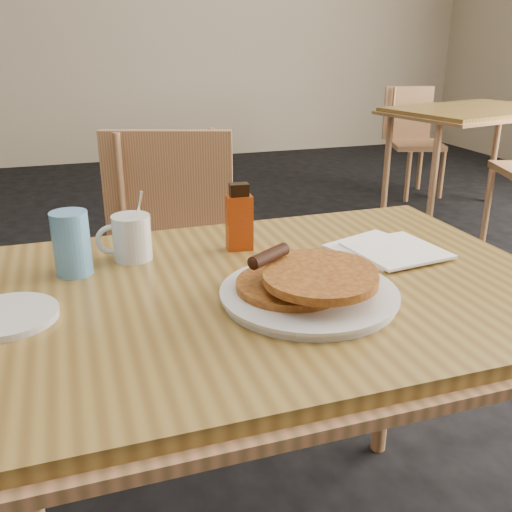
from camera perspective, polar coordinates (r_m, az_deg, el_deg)
The scene contains 11 objects.
wall_back at distance 5.94m, azimuth -16.89°, elevation 22.34°, with size 8.00×8.00×0.00m, color #BBB291.
main_table at distance 1.10m, azimuth 0.04°, elevation -4.95°, with size 1.20×0.82×0.75m.
neighbor_table at distance 4.14m, azimuth 20.94°, elevation 13.05°, with size 1.25×0.98×0.75m.
chair_main_far at distance 1.83m, azimuth -7.94°, elevation 0.35°, with size 0.53×0.54×0.92m.
chair_neighbor_far at distance 4.74m, azimuth 15.34°, elevation 11.91°, with size 0.48×0.49×0.83m.
pancake_plate at distance 1.02m, azimuth 5.35°, elevation -3.09°, with size 0.32×0.32×0.09m.
coffee_mug at distance 1.22m, azimuth -12.43°, elevation 1.88°, with size 0.11×0.08×0.15m.
syrup_bottle at distance 1.24m, azimuth -1.68°, elevation 3.69°, with size 0.06×0.04×0.15m.
napkin_stack at distance 1.28m, azimuth 13.04°, elevation 0.65°, with size 0.24×0.25×0.01m.
blue_tumbler at distance 1.17m, azimuth -17.96°, elevation 1.22°, with size 0.07×0.07×0.13m, color #5797CE.
side_saucer at distance 1.04m, azimuth -23.65°, elevation -5.54°, with size 0.17×0.17×0.01m, color silver.
Camera 1 is at (-0.26, -0.93, 1.19)m, focal length 40.00 mm.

